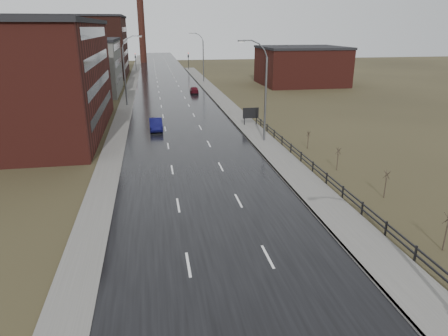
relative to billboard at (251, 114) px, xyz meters
name	(u,v)px	position (x,y,z in m)	size (l,w,h in m)	color
road	(175,106)	(-9.10, 16.12, -1.65)	(14.00, 300.00, 0.06)	black
sidewalk_right	(265,143)	(-0.50, -8.88, -1.59)	(3.20, 180.00, 0.18)	#595651
curb_right	(252,144)	(-2.02, -8.88, -1.59)	(0.16, 180.00, 0.18)	slate
sidewalk_left	(125,107)	(-17.30, 16.12, -1.62)	(2.40, 260.00, 0.12)	#595651
warehouse_near	(4,79)	(-30.09, 1.12, 5.08)	(22.44, 28.56, 13.50)	#471914
warehouse_mid	(77,66)	(-27.09, 34.12, 3.58)	(16.32, 20.40, 10.50)	slate
warehouse_far	(75,46)	(-32.09, 64.12, 6.07)	(26.52, 24.48, 15.50)	#331611
building_right	(301,66)	(21.20, 38.12, 2.57)	(18.36, 16.32, 8.50)	#471914
smokestack	(141,19)	(-15.10, 106.12, 13.81)	(2.70, 2.70, 30.70)	#331611
streetlight_right_mid	(263,91)	(-0.60, -7.88, 4.15)	(3.36, 0.28, 11.35)	slate
streetlight_left	(126,70)	(-16.80, 18.12, 4.15)	(3.36, 0.28, 11.35)	slate
streetlight_right_far	(202,57)	(-0.60, 46.12, 4.15)	(3.36, 0.28, 11.35)	slate
guardrail	(347,194)	(1.20, -25.57, -0.97)	(0.10, 53.05, 1.10)	black
shrub_c	(446,231)	(3.72, -32.96, -0.39)	(0.58, 0.61, 2.44)	#382D23
shrub_d	(386,183)	(4.53, -25.21, -0.49)	(0.54, 0.56, 2.26)	#382D23
shrub_e	(338,158)	(3.72, -18.57, -0.53)	(0.52, 0.55, 2.18)	#382D23
shrub_f	(308,139)	(3.63, -11.48, -0.64)	(0.47, 0.50, 1.97)	#382D23
billboard	(251,114)	(0.00, 0.00, 0.00)	(2.16, 0.17, 2.48)	black
traffic_light_left	(135,55)	(-17.10, 76.12, 2.91)	(0.58, 2.73, 5.30)	black
traffic_light_right	(188,55)	(-1.10, 76.12, 2.91)	(0.58, 2.73, 5.30)	black
car_near	(156,124)	(-12.56, -0.16, -0.93)	(1.60, 4.60, 1.52)	#0D0D41
car_far	(194,90)	(-4.43, 29.25, -1.00)	(1.63, 4.04, 1.38)	#4B0C16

